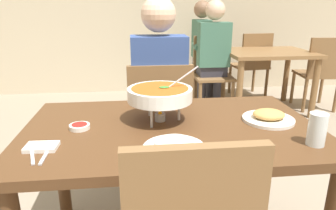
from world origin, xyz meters
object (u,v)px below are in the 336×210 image
Objects in this scene: sauce_dish at (80,126)px; patron_bg_middle at (213,50)px; rice_plate at (174,146)px; appetizer_plate at (268,117)px; chair_bg_left at (213,62)px; chair_diner_main at (159,118)px; dining_table_main at (172,147)px; dining_table_far at (267,62)px; diner_main at (159,84)px; drink_glass at (317,131)px; curry_bowl at (160,95)px; chair_bg_right at (252,62)px; chair_bg_corner at (321,70)px; chair_bg_middle at (212,69)px; patron_bg_left at (204,45)px.

patron_bg_middle reaches higher than sauce_dish.
rice_plate is 0.55m from appetizer_plate.
rice_plate is at bearing -106.95° from chair_bg_left.
rice_plate is 0.18× the size of patron_bg_middle.
patron_bg_middle is (0.76, 1.55, 0.24)m from chair_diner_main.
chair_bg_left is (1.32, 2.80, -0.24)m from sauce_dish.
dining_table_main is 1.32× the size of dining_table_far.
drink_glass is at bearing -61.51° from diner_main.
curry_bowl is 0.37× the size of chair_bg_right.
diner_main is 2.52m from chair_bg_corner.
diner_main is 1.31× the size of dining_table_far.
patron_bg_middle reaches higher than appetizer_plate.
chair_bg_right is (1.47, 2.99, -0.24)m from rice_plate.
chair_diner_main reaches higher than appetizer_plate.
rice_plate is 3.34m from chair_bg_right.
dining_table_far is 0.67m from chair_bg_middle.
chair_bg_middle is at bearing 82.31° from appetizer_plate.
diner_main is at bearing -110.59° from patron_bg_left.
patron_bg_middle is at bearing -105.27° from chair_bg_left.
diner_main reaches higher than appetizer_plate.
chair_bg_left is at bearing 150.20° from chair_bg_corner.
drink_glass is 0.14× the size of chair_bg_left.
sauce_dish is (-0.41, -0.72, -0.00)m from diner_main.
curry_bowl reaches higher than sauce_dish.
chair_bg_middle is at bearing 71.49° from dining_table_main.
chair_bg_middle reaches higher than dining_table_far.
diner_main is at bearing 90.00° from chair_diner_main.
drink_glass is 3.07m from patron_bg_left.
rice_plate is 0.24× the size of dining_table_far.
patron_bg_left is (0.78, 2.80, 0.12)m from dining_table_main.
diner_main reaches higher than rice_plate.
chair_bg_right reaches higher than drink_glass.
diner_main is at bearing -113.66° from chair_bg_left.
chair_bg_middle is 1.00× the size of chair_bg_right.
dining_table_main and dining_table_far have the same top height.
chair_diner_main is 2.08m from dining_table_far.
drink_glass is 3.15m from chair_bg_right.
dining_table_far is 0.54m from chair_bg_right.
sauce_dish is at bearing -129.74° from dining_table_far.
sauce_dish is at bearing 178.93° from dining_table_main.
rice_plate is at bearing -116.17° from chair_bg_right.
patron_bg_left is (-0.13, -0.01, 0.24)m from chair_bg_left.
rice_plate is (-0.02, -0.95, 0.24)m from chair_diner_main.
sauce_dish is 0.69× the size of drink_glass.
patron_bg_left is at bearing 87.96° from patron_bg_middle.
chair_bg_right is (0.91, 3.00, -0.28)m from drink_glass.
dining_table_far is (1.83, 2.21, -0.14)m from sauce_dish.
chair_bg_right is (1.45, 2.02, -0.24)m from diner_main.
rice_plate is 0.27× the size of chair_bg_left.
dining_table_main is at bearing 85.26° from rice_plate.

